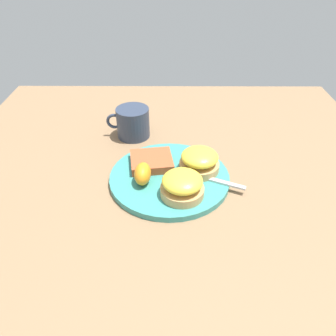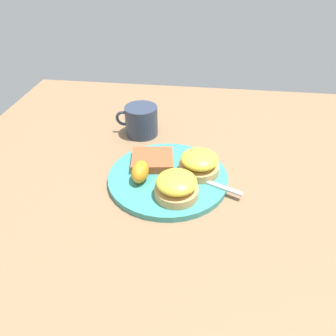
# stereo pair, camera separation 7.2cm
# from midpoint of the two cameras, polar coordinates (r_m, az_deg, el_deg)

# --- Properties ---
(ground_plane) EXTENTS (1.10, 1.10, 0.00)m
(ground_plane) POSITION_cam_midpoint_polar(r_m,az_deg,el_deg) (0.74, 2.78, -2.21)
(ground_plane) COLOR #846647
(plate) EXTENTS (0.27, 0.27, 0.01)m
(plate) POSITION_cam_midpoint_polar(r_m,az_deg,el_deg) (0.74, 2.80, -1.79)
(plate) COLOR teal
(plate) RESTS_ON ground_plane
(sandwich_benedict_left) EXTENTS (0.09, 0.09, 0.05)m
(sandwich_benedict_left) POSITION_cam_midpoint_polar(r_m,az_deg,el_deg) (0.67, 4.62, -3.26)
(sandwich_benedict_left) COLOR tan
(sandwich_benedict_left) RESTS_ON plate
(sandwich_benedict_right) EXTENTS (0.09, 0.09, 0.05)m
(sandwich_benedict_right) POSITION_cam_midpoint_polar(r_m,az_deg,el_deg) (0.74, 8.25, 0.79)
(sandwich_benedict_right) COLOR tan
(sandwich_benedict_right) RESTS_ON plate
(hashbrown_patty) EXTENTS (0.11, 0.10, 0.02)m
(hashbrown_patty) POSITION_cam_midpoint_polar(r_m,az_deg,el_deg) (0.77, -0.03, 1.32)
(hashbrown_patty) COLOR #A94E2C
(hashbrown_patty) RESTS_ON plate
(orange_wedge) EXTENTS (0.04, 0.06, 0.04)m
(orange_wedge) POSITION_cam_midpoint_polar(r_m,az_deg,el_deg) (0.71, -1.96, -0.75)
(orange_wedge) COLOR orange
(orange_wedge) RESTS_ON plate
(fork) EXTENTS (0.22, 0.11, 0.00)m
(fork) POSITION_cam_midpoint_polar(r_m,az_deg,el_deg) (0.74, 5.98, -1.20)
(fork) COLOR silver
(fork) RESTS_ON plate
(cup) EXTENTS (0.12, 0.09, 0.08)m
(cup) POSITION_cam_midpoint_polar(r_m,az_deg,el_deg) (0.90, -2.41, 8.16)
(cup) COLOR #2D384C
(cup) RESTS_ON ground_plane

